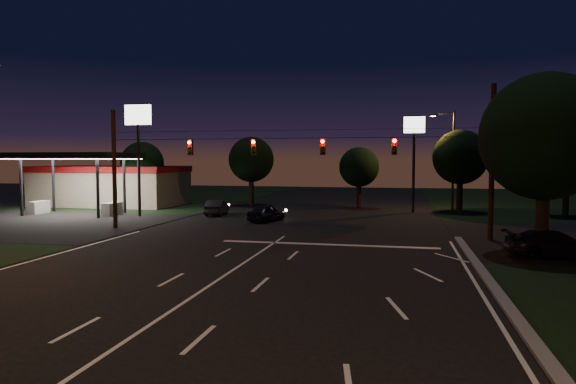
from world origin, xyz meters
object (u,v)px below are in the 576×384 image
(tree_right_near, at_px, (544,138))
(utility_pole_right, at_px, (490,240))
(car_cross, at_px, (555,244))
(car_oncoming_a, at_px, (266,213))
(car_oncoming_b, at_px, (217,207))

(tree_right_near, bearing_deg, utility_pole_right, 107.53)
(car_cross, bearing_deg, car_oncoming_a, 52.92)
(utility_pole_right, bearing_deg, tree_right_near, -72.47)
(car_oncoming_b, bearing_deg, utility_pole_right, 147.35)
(tree_right_near, xyz_separation_m, car_oncoming_a, (-16.52, 10.89, -5.04))
(utility_pole_right, xyz_separation_m, car_oncoming_b, (-20.23, 9.49, 0.63))
(utility_pole_right, relative_size, car_cross, 1.98)
(tree_right_near, bearing_deg, car_cross, -16.30)
(car_cross, bearing_deg, utility_pole_right, 18.52)
(tree_right_near, height_order, car_oncoming_b, tree_right_near)
(tree_right_near, distance_m, car_cross, 5.05)
(car_oncoming_a, bearing_deg, utility_pole_right, 173.82)
(tree_right_near, height_order, car_oncoming_a, tree_right_near)
(utility_pole_right, relative_size, car_oncoming_b, 2.34)
(utility_pole_right, bearing_deg, car_cross, -67.30)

